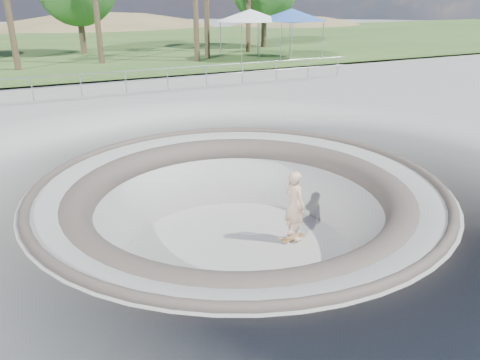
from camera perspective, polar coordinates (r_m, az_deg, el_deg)
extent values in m
plane|color=#A1A29C|center=(11.77, -0.12, -0.49)|extent=(180.00, 180.00, 0.00)
torus|color=#A1A29C|center=(12.66, -0.11, -8.91)|extent=(14.00, 14.00, 4.00)
cylinder|color=#A1A29C|center=(12.63, -0.11, -8.71)|extent=(6.60, 6.60, 0.10)
torus|color=#534842|center=(11.77, -0.12, -0.58)|extent=(10.24, 10.24, 0.24)
torus|color=#534842|center=(11.94, -0.12, -2.49)|extent=(8.91, 8.91, 0.81)
cube|color=#345823|center=(44.27, -20.37, 14.94)|extent=(180.00, 36.00, 0.12)
ellipsoid|color=brown|center=(72.02, -15.65, 11.08)|extent=(61.60, 44.00, 28.60)
ellipsoid|color=brown|center=(74.13, 6.96, 13.95)|extent=(42.00, 30.00, 19.50)
cylinder|color=#92959A|center=(22.56, -13.86, 12.74)|extent=(25.00, 0.05, 0.05)
cylinder|color=#92959A|center=(22.63, -13.76, 11.62)|extent=(25.00, 0.05, 0.05)
cube|color=#9B6C3E|center=(13.14, 6.48, -6.99)|extent=(0.77, 0.31, 0.02)
cylinder|color=#A2A2A6|center=(13.15, 6.48, -7.11)|extent=(0.05, 0.16, 0.03)
cylinder|color=#A2A2A6|center=(13.15, 6.48, -7.11)|extent=(0.05, 0.16, 0.03)
cylinder|color=white|center=(13.16, 6.48, -7.14)|extent=(0.06, 0.03, 0.06)
cylinder|color=white|center=(13.16, 6.48, -7.14)|extent=(0.06, 0.03, 0.06)
cylinder|color=white|center=(13.16, 6.48, -7.14)|extent=(0.06, 0.03, 0.06)
cylinder|color=white|center=(13.16, 6.48, -7.14)|extent=(0.06, 0.03, 0.06)
imported|color=#DDB08F|center=(12.70, 6.67, -3.09)|extent=(0.56, 0.77, 1.95)
cylinder|color=#92959A|center=(31.34, 0.00, 16.26)|extent=(0.06, 0.06, 2.39)
cylinder|color=#92959A|center=(32.78, 4.99, 16.42)|extent=(0.06, 0.06, 2.39)
cylinder|color=#92959A|center=(34.09, -2.33, 16.68)|extent=(0.06, 0.06, 2.39)
cylinder|color=#92959A|center=(35.41, 2.38, 16.87)|extent=(0.06, 0.06, 2.39)
cube|color=silver|center=(33.28, 1.28, 18.82)|extent=(3.42, 3.42, 0.08)
cone|color=silver|center=(33.26, 1.28, 19.47)|extent=(6.44, 6.44, 0.76)
cylinder|color=#92959A|center=(31.48, 5.26, 16.22)|extent=(0.06, 0.06, 2.41)
cylinder|color=#92959A|center=(33.16, 10.01, 16.27)|extent=(0.06, 0.06, 2.41)
cylinder|color=#92959A|center=(34.14, 2.50, 16.71)|extent=(0.06, 0.06, 2.41)
cylinder|color=#92959A|center=(35.69, 7.04, 16.79)|extent=(0.06, 0.06, 2.41)
cube|color=#315BB4|center=(33.49, 6.30, 18.77)|extent=(4.04, 4.04, 0.08)
cone|color=#315BB4|center=(33.47, 6.33, 19.42)|extent=(6.28, 6.28, 0.77)
cylinder|color=brown|center=(37.98, -18.87, 17.86)|extent=(0.44, 0.44, 4.90)
cylinder|color=brown|center=(41.38, 2.95, 19.13)|extent=(0.44, 0.44, 4.88)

